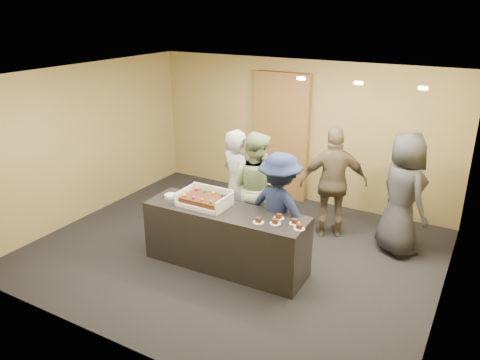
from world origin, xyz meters
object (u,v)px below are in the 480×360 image
Objects in this scene: person_dark_suit at (403,194)px; person_navy_man at (279,210)px; serving_counter at (226,238)px; person_server_grey at (237,186)px; sheet_cake at (204,199)px; plate_stack at (171,196)px; person_brown_extra at (334,183)px; storage_cabinet at (281,137)px; person_sage_man at (255,187)px; cake_box at (205,201)px.

person_navy_man is at bearing 85.13° from person_dark_suit.
serving_counter is 1.01m from person_server_grey.
person_navy_man is (0.99, 0.45, -0.14)m from sheet_cake.
person_server_grey is (0.07, 0.85, -0.08)m from sheet_cake.
serving_counter is at bearing 0.00° from sheet_cake.
plate_stack is 2.62m from person_brown_extra.
person_dark_suit is (1.45, 1.26, 0.10)m from person_navy_man.
storage_cabinet is 4.02× the size of sheet_cake.
plate_stack is at bearing 178.87° from serving_counter.
sheet_cake is at bearing 110.14° from person_server_grey.
person_sage_man is at bearing 63.74° from person_dark_suit.
person_navy_man reaches higher than cake_box.
cake_box is at bearing 89.03° from sheet_cake.
serving_counter is 0.65m from sheet_cake.
sheet_cake is 0.61m from plate_stack.
plate_stack is 0.10× the size of person_navy_man.
person_brown_extra reaches higher than cake_box.
person_dark_suit reaches higher than person_brown_extra.
serving_counter is at bearing -80.80° from storage_cabinet.
person_dark_suit reaches higher than sheet_cake.
person_dark_suit is at bearing 29.39° from plate_stack.
serving_counter is at bearing 133.47° from person_server_grey.
cake_box is 0.39× the size of person_server_grey.
cake_box is 0.82m from person_server_grey.
storage_cabinet is 2.03m from person_server_grey.
storage_cabinet is at bearing -60.56° from person_server_grey.
person_brown_extra is at bearing -121.43° from person_server_grey.
person_navy_man is at bearing 16.05° from plate_stack.
storage_cabinet is 1.96m from person_sage_man.
storage_cabinet reaches higher than person_dark_suit.
person_navy_man is (1.10, -2.39, -0.37)m from storage_cabinet.
storage_cabinet reaches higher than person_server_grey.
person_dark_suit reaches higher than person_navy_man.
person_sage_man is 1.06× the size of person_navy_man.
person_brown_extra is (1.01, 1.72, 0.48)m from serving_counter.
person_brown_extra is (1.03, 0.76, 0.02)m from person_sage_man.
person_dark_suit is (3.05, 1.72, 0.03)m from plate_stack.
serving_counter is 0.61m from cake_box.
sheet_cake reaches higher than serving_counter.
person_navy_man is at bearing 23.10° from cake_box.
sheet_cake is 2.98m from person_dark_suit.
cake_box is at bearing -87.85° from storage_cabinet.
person_brown_extra is 1.08m from person_dark_suit.
storage_cabinet is 3.43× the size of cake_box.
person_server_grey is (0.17, -2.00, -0.31)m from storage_cabinet.
person_brown_extra reaches higher than person_navy_man.
person_server_grey is 1.07× the size of person_navy_man.
person_navy_man is at bearing -178.57° from person_server_grey.
plate_stack is at bearing -99.88° from storage_cabinet.
person_navy_man reaches higher than sheet_cake.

